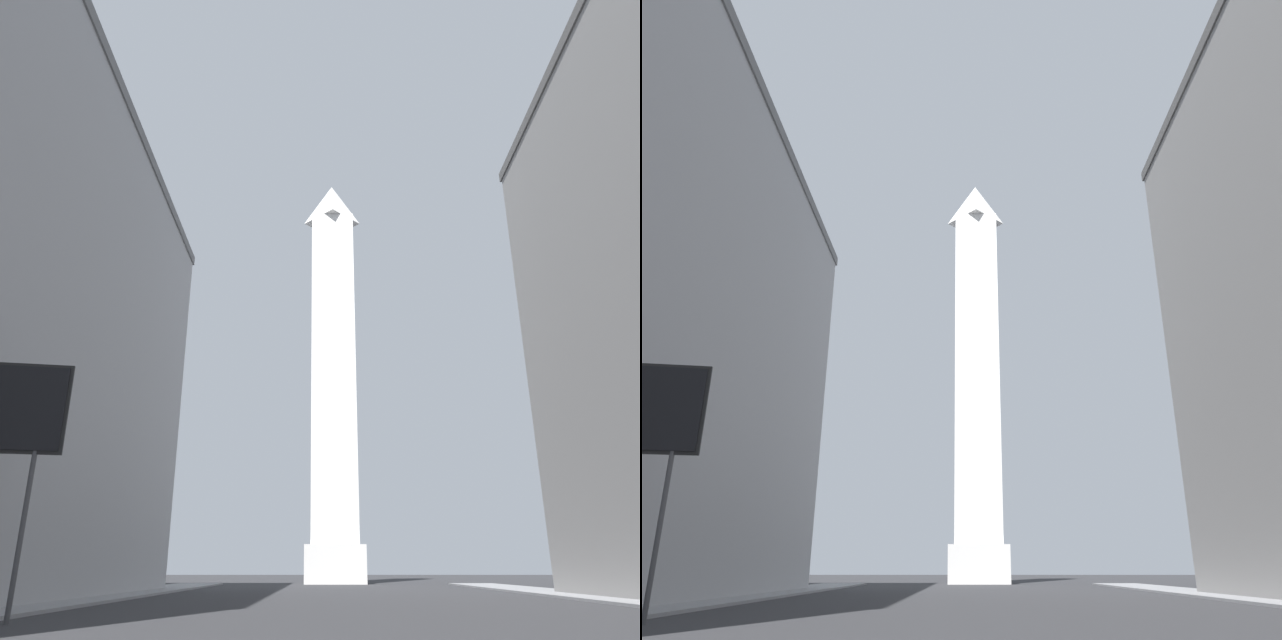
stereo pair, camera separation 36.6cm
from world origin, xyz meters
TOP-DOWN VIEW (x-y plane):
  - obelisk at (0.00, 80.81)m, footprint 7.31×7.31m

SIDE VIEW (x-z plane):
  - obelisk at x=0.00m, z-range -1.08..54.87m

